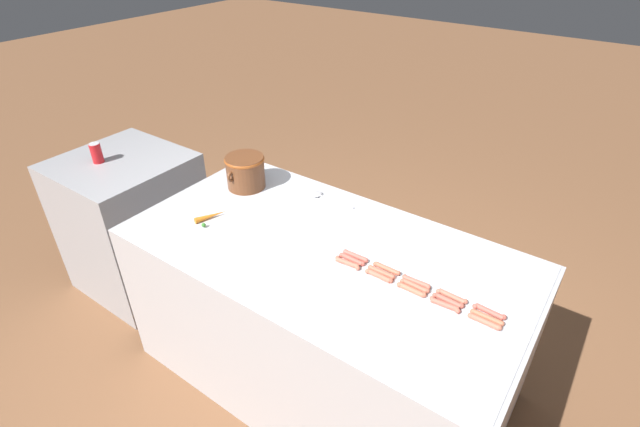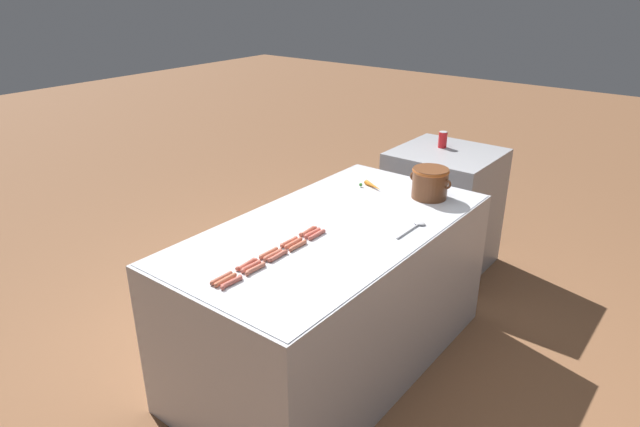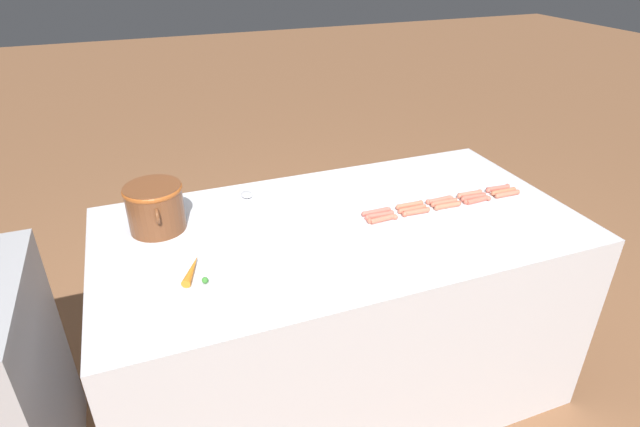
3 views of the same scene
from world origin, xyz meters
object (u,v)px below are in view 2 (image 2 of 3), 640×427
Objects in this scene: hot_dog_1 at (247,264)px; hot_dog_5 at (225,280)px; hot_dog_6 at (251,266)px; serving_spoon at (416,226)px; hot_dog_3 at (289,242)px; bean_pot at (430,181)px; hot_dog_11 at (255,269)px; hot_dog_10 at (231,282)px; hot_dog_4 at (308,231)px; hot_dog_2 at (269,253)px; back_cabinet at (442,209)px; hot_dog_14 at (317,235)px; soda_can at (443,140)px; hot_dog_9 at (312,233)px; carrot at (373,186)px; hot_dog_8 at (293,243)px; hot_dog_13 at (298,246)px; hot_dog_12 at (278,256)px; hot_dog_0 at (221,278)px; hot_dog_7 at (273,255)px.

hot_dog_1 and hot_dog_5 have the same top height.
serving_spoon is at bearing 66.53° from hot_dog_6.
hot_dog_3 is 1.07m from bean_pot.
hot_dog_6 is 0.03m from hot_dog_11.
hot_dog_10 is at bearing -82.29° from hot_dog_3.
hot_dog_10 is (0.04, 0.00, 0.00)m from hot_dog_5.
hot_dog_10 is at bearing -108.54° from serving_spoon.
hot_dog_1 is 0.51× the size of serving_spoon.
bean_pot is (0.27, 0.87, 0.09)m from hot_dog_4.
bean_pot is at bearing 77.45° from hot_dog_2.
hot_dog_1 and hot_dog_4 have the same top height.
back_cabinet is 1.75m from hot_dog_4.
hot_dog_1 is 0.47m from hot_dog_4.
soda_can reaches higher than hot_dog_14.
serving_spoon is at bearing 68.36° from hot_dog_11.
hot_dog_4 is 1.00× the size of hot_dog_9.
hot_dog_6 is 0.78× the size of carrot.
bean_pot is at bearing -68.03° from soda_can.
back_cabinet is 2.06m from hot_dog_2.
bean_pot is (0.26, 1.18, 0.09)m from hot_dog_2.
hot_dog_5 is 1.00× the size of hot_dog_6.
hot_dog_8 is (0.03, 0.00, 0.00)m from hot_dog_3.
back_cabinet is 1.03m from bean_pot.
hot_dog_9 and hot_dog_14 have the same top height.
hot_dog_11 is 1.00× the size of hot_dog_13.
hot_dog_13 is 1.00× the size of hot_dog_14.
soda_can is (-0.16, 1.77, 0.10)m from hot_dog_14.
hot_dog_9 is (0.03, 0.46, 0.00)m from hot_dog_1.
hot_dog_2 is 1.00× the size of hot_dog_12.
soda_can is at bearing 94.77° from hot_dog_13.
hot_dog_3 is at bearing 101.03° from hot_dog_11.
hot_dog_11 is (0.06, -0.00, 0.00)m from hot_dog_1.
hot_dog_2 is 1.00× the size of hot_dog_8.
serving_spoon is at bearing 56.30° from hot_dog_8.
hot_dog_5 reaches higher than serving_spoon.
hot_dog_2 and hot_dog_4 have the same top height.
hot_dog_9 is (0.04, -1.70, 0.44)m from back_cabinet.
hot_dog_0 is 1.00× the size of hot_dog_5.
hot_dog_3 is (0.00, 0.47, 0.00)m from hot_dog_0.
back_cabinet is 7.05× the size of hot_dog_13.
hot_dog_1 and hot_dog_9 have the same top height.
soda_can reaches higher than hot_dog_9.
back_cabinet is 7.05× the size of hot_dog_7.
hot_dog_6 is 0.48× the size of bean_pot.
carrot is (-0.16, 1.10, 0.00)m from hot_dog_12.
back_cabinet is 7.66× the size of soda_can.
back_cabinet is at bearing 108.68° from bean_pot.
hot_dog_3 is at bearing 101.15° from hot_dog_7.
back_cabinet reaches higher than hot_dog_13.
serving_spoon is 0.63m from carrot.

